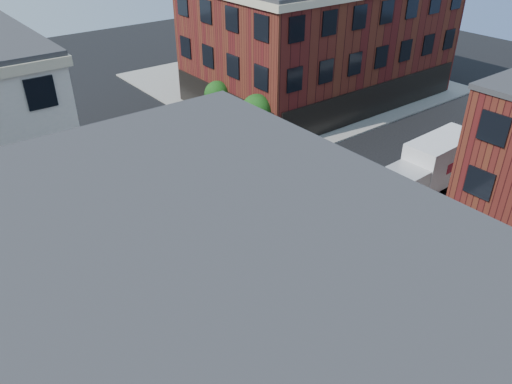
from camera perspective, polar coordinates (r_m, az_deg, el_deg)
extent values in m
plane|color=black|center=(33.15, 0.49, -4.00)|extent=(120.00, 120.00, 0.00)
cube|color=gray|center=(59.85, 3.93, 12.44)|extent=(30.00, 30.00, 0.15)
cube|color=#491213|center=(54.38, 7.37, 16.87)|extent=(25.00, 16.00, 12.00)
cylinder|color=black|center=(43.61, 0.11, 6.41)|extent=(0.18, 0.18, 1.47)
cylinder|color=black|center=(43.31, 0.11, 7.30)|extent=(0.12, 0.12, 1.47)
sphere|color=#123B10|center=(42.66, 0.11, 9.36)|extent=(2.69, 2.69, 2.69)
sphere|color=#123B10|center=(42.93, 0.46, 8.72)|extent=(1.85, 1.85, 1.85)
cylinder|color=black|center=(48.12, -4.34, 8.66)|extent=(0.18, 0.18, 1.33)
cylinder|color=black|center=(47.87, -4.37, 9.39)|extent=(0.12, 0.12, 1.33)
sphere|color=#123B10|center=(47.34, -4.44, 11.11)|extent=(2.43, 2.43, 2.43)
sphere|color=#123B10|center=(47.56, -4.09, 10.58)|extent=(1.67, 1.67, 1.67)
cylinder|color=black|center=(24.29, -2.22, -12.45)|extent=(0.12, 0.12, 4.60)
cylinder|color=black|center=(25.70, -2.13, -15.70)|extent=(0.28, 0.28, 0.30)
cube|color=#053819|center=(23.95, -1.18, -10.43)|extent=(1.10, 0.03, 0.22)
cube|color=#053819|center=(23.89, -3.06, -9.81)|extent=(0.03, 1.10, 0.22)
imported|color=black|center=(23.43, -1.74, -9.12)|extent=(0.22, 0.18, 1.10)
imported|color=black|center=(23.39, -3.01, -9.23)|extent=(0.18, 0.22, 1.10)
cube|color=silver|center=(39.24, 20.29, 3.60)|extent=(6.20, 2.83, 3.27)
cube|color=maroon|center=(38.69, 21.94, 2.87)|extent=(2.32, 0.11, 0.74)
cube|color=maroon|center=(39.82, 18.69, 4.31)|extent=(2.32, 0.11, 0.74)
cube|color=#AEAEB0|center=(36.39, 16.77, 1.03)|extent=(2.19, 2.60, 2.11)
cube|color=black|center=(35.46, 15.92, 1.04)|extent=(0.17, 2.01, 0.95)
cube|color=black|center=(39.00, 18.86, 0.89)|extent=(8.47, 1.33, 0.26)
cylinder|color=black|center=(36.44, 17.91, -1.15)|extent=(1.07, 0.40, 1.05)
cylinder|color=black|center=(37.44, 15.16, 0.22)|extent=(1.07, 0.40, 1.05)
cylinder|color=black|center=(39.37, 21.02, 0.74)|extent=(1.07, 0.40, 1.05)
cylinder|color=black|center=(40.29, 18.40, 1.97)|extent=(1.07, 0.40, 1.05)
cylinder|color=black|center=(41.40, 22.86, 1.85)|extent=(1.07, 0.40, 1.05)
cylinder|color=black|center=(42.28, 20.32, 3.00)|extent=(1.07, 0.40, 1.05)
cube|color=orange|center=(28.11, 2.63, -11.51)|extent=(0.42, 0.42, 0.04)
cone|color=orange|center=(27.91, 2.64, -11.06)|extent=(0.40, 0.40, 0.64)
cylinder|color=white|center=(27.85, 2.65, -10.92)|extent=(0.25, 0.25, 0.07)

